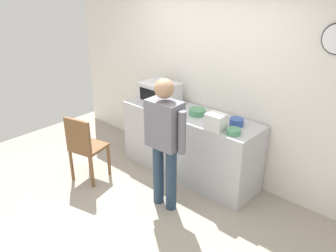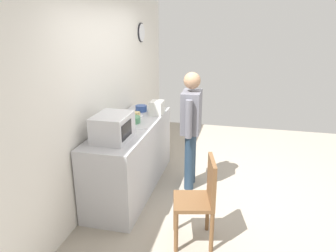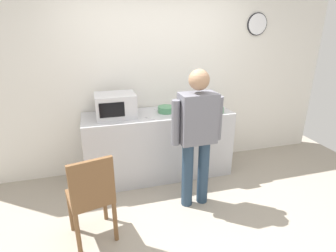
# 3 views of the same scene
# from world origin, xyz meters

# --- Properties ---
(ground_plane) EXTENTS (6.00, 6.00, 0.00)m
(ground_plane) POSITION_xyz_m (0.00, 0.00, 0.00)
(ground_plane) COLOR #9E9384
(back_wall) EXTENTS (5.40, 0.13, 2.60)m
(back_wall) POSITION_xyz_m (0.00, 1.60, 1.30)
(back_wall) COLOR silver
(back_wall) RESTS_ON ground_plane
(kitchen_counter) EXTENTS (1.99, 0.62, 0.92)m
(kitchen_counter) POSITION_xyz_m (-0.06, 1.22, 0.46)
(kitchen_counter) COLOR #B7B7BC
(kitchen_counter) RESTS_ON ground_plane
(microwave) EXTENTS (0.50, 0.39, 0.30)m
(microwave) POSITION_xyz_m (-0.61, 1.23, 1.07)
(microwave) COLOR silver
(microwave) RESTS_ON kitchen_counter
(sandwich_plate) EXTENTS (0.23, 0.23, 0.07)m
(sandwich_plate) POSITION_xyz_m (0.33, 1.28, 0.95)
(sandwich_plate) COLOR white
(sandwich_plate) RESTS_ON kitchen_counter
(salad_bowl) EXTENTS (0.22, 0.22, 0.08)m
(salad_bowl) POSITION_xyz_m (0.05, 1.23, 0.96)
(salad_bowl) COLOR #4C8E60
(salad_bowl) RESTS_ON kitchen_counter
(cereal_bowl) EXTENTS (0.17, 0.17, 0.09)m
(cereal_bowl) POSITION_xyz_m (0.61, 1.28, 0.97)
(cereal_bowl) COLOR #33519E
(cereal_bowl) RESTS_ON kitchen_counter
(mixing_bowl) EXTENTS (0.17, 0.17, 0.07)m
(mixing_bowl) POSITION_xyz_m (0.72, 1.05, 0.96)
(mixing_bowl) COLOR #4C8E60
(mixing_bowl) RESTS_ON kitchen_counter
(toaster) EXTENTS (0.22, 0.18, 0.20)m
(toaster) POSITION_xyz_m (0.49, 1.01, 1.02)
(toaster) COLOR silver
(toaster) RESTS_ON kitchen_counter
(fork_utensil) EXTENTS (0.17, 0.03, 0.01)m
(fork_utensil) POSITION_xyz_m (-0.00, 1.38, 0.93)
(fork_utensil) COLOR silver
(fork_utensil) RESTS_ON kitchen_counter
(spoon_utensil) EXTENTS (0.12, 0.15, 0.01)m
(spoon_utensil) POSITION_xyz_m (-0.21, 1.03, 0.93)
(spoon_utensil) COLOR silver
(spoon_utensil) RESTS_ON kitchen_counter
(person_standing) EXTENTS (0.59, 0.25, 1.61)m
(person_standing) POSITION_xyz_m (0.19, 0.45, 0.94)
(person_standing) COLOR #253A4F
(person_standing) RESTS_ON ground_plane
(wooden_chair) EXTENTS (0.48, 0.48, 0.94)m
(wooden_chair) POSITION_xyz_m (-0.98, 0.15, 0.52)
(wooden_chair) COLOR brown
(wooden_chair) RESTS_ON ground_plane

